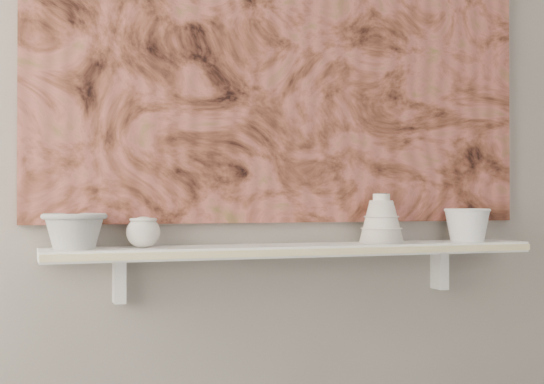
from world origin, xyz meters
name	(u,v)px	position (x,y,z in m)	size (l,w,h in m)	color
wall_back	(287,99)	(0.00, 1.60, 1.35)	(3.60, 3.60, 0.00)	gray
shelf	(299,250)	(0.00, 1.51, 0.92)	(1.40, 0.18, 0.03)	white
shelf_stripe	(311,252)	(0.00, 1.41, 0.92)	(1.40, 0.01, 0.02)	beige
bracket_left	(119,280)	(-0.49, 1.57, 0.84)	(0.03, 0.06, 0.12)	white
bracket_right	(440,270)	(0.49, 1.57, 0.84)	(0.03, 0.06, 0.12)	white
painting	(289,34)	(0.00, 1.59, 1.54)	(1.50, 0.03, 1.10)	brown
house_motif	(427,143)	(0.45, 1.57, 1.23)	(0.09, 0.00, 0.08)	black
bowl_grey	(74,230)	(-0.61, 1.51, 0.98)	(0.17, 0.17, 0.10)	#9E9E9B
cup_cream	(143,232)	(-0.44, 1.51, 0.97)	(0.09, 0.09, 0.08)	beige
bell_vessel	(381,218)	(0.26, 1.51, 1.00)	(0.13, 0.13, 0.14)	beige
bowl_white	(467,225)	(0.55, 1.51, 0.98)	(0.14, 0.14, 0.10)	white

